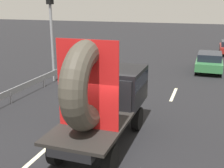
{
  "coord_description": "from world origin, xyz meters",
  "views": [
    {
      "loc": [
        3.43,
        -7.96,
        4.76
      ],
      "look_at": [
        0.19,
        1.53,
        1.87
      ],
      "focal_mm": 46.13,
      "sensor_mm": 36.0,
      "label": 1
    }
  ],
  "objects": [
    {
      "name": "distant_sedan",
      "position": [
        3.5,
        13.08,
        0.71
      ],
      "size": [
        1.74,
        4.06,
        1.32
      ],
      "color": "black",
      "rests_on": "ground_plane"
    },
    {
      "name": "ground_plane",
      "position": [
        0.0,
        0.0,
        0.0
      ],
      "size": [
        120.0,
        120.0,
        0.0
      ],
      "primitive_type": "plane",
      "color": "black"
    },
    {
      "name": "lane_dash_right_far",
      "position": [
        1.85,
        6.86,
        0.0
      ],
      "size": [
        0.16,
        2.34,
        0.01
      ],
      "primitive_type": "cube",
      "rotation": [
        0.0,
        0.0,
        1.57
      ],
      "color": "beige",
      "rests_on": "ground_plane"
    },
    {
      "name": "lane_dash_left_far",
      "position": [
        -1.46,
        6.84,
        0.0
      ],
      "size": [
        0.16,
        2.24,
        0.01
      ],
      "primitive_type": "cube",
      "rotation": [
        0.0,
        0.0,
        1.57
      ],
      "color": "beige",
      "rests_on": "ground_plane"
    },
    {
      "name": "flatbed_truck",
      "position": [
        0.19,
        0.77,
        1.79
      ],
      "size": [
        2.02,
        5.12,
        3.76
      ],
      "color": "black",
      "rests_on": "ground_plane"
    },
    {
      "name": "guardrail",
      "position": [
        -5.45,
        4.41,
        0.53
      ],
      "size": [
        0.1,
        11.95,
        0.71
      ],
      "color": "gray",
      "rests_on": "ground_plane"
    },
    {
      "name": "lane_dash_left_near",
      "position": [
        -1.46,
        -1.06,
        0.0
      ],
      "size": [
        0.16,
        2.34,
        0.01
      ],
      "primitive_type": "cube",
      "rotation": [
        0.0,
        0.0,
        1.57
      ],
      "color": "beige",
      "rests_on": "ground_plane"
    },
    {
      "name": "traffic_light",
      "position": [
        -5.53,
        7.21,
        3.61
      ],
      "size": [
        0.42,
        0.36,
        5.5
      ],
      "color": "gray",
      "rests_on": "ground_plane"
    }
  ]
}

